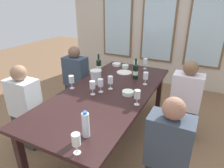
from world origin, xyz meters
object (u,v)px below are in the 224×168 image
object	(u,v)px
tasting_bowl_2	(128,93)
wine_glass_2	(145,62)
tasting_bowl_0	(117,65)
water_bottle	(86,125)
wine_glass_7	(146,76)
wine_glass_3	(71,80)
white_plate_0	(124,72)
wine_glass_8	(101,83)
wine_glass_6	(92,85)
seated_person_0	(76,80)
dining_table	(108,96)
tasting_bowl_1	(125,66)
seated_person_1	(185,102)
wine_glass_5	(111,80)
wine_glass_0	(136,65)
seated_person_3	(167,156)
seated_person_2	(26,109)
wine_glass_1	(76,140)
metal_pitcher	(96,77)
wine_bottle_0	(99,66)
wine_bottle_1	(135,71)
wine_glass_4	(137,95)

from	to	relation	value
tasting_bowl_2	wine_glass_2	size ratio (longest dim) A/B	0.82
tasting_bowl_0	water_bottle	world-z (taller)	water_bottle
wine_glass_7	wine_glass_3	bearing A→B (deg)	-146.07
white_plate_0	wine_glass_8	bearing A→B (deg)	-89.20
wine_glass_6	seated_person_0	distance (m)	1.09
dining_table	tasting_bowl_1	world-z (taller)	tasting_bowl_1
tasting_bowl_1	seated_person_1	distance (m)	1.13
wine_glass_5	seated_person_0	world-z (taller)	seated_person_0
tasting_bowl_2	wine_glass_6	distance (m)	0.44
tasting_bowl_1	tasting_bowl_2	distance (m)	0.99
wine_glass_0	seated_person_3	bearing A→B (deg)	-59.10
seated_person_1	seated_person_0	bearing A→B (deg)	-179.53
tasting_bowl_0	seated_person_0	distance (m)	0.74
tasting_bowl_0	wine_glass_0	world-z (taller)	wine_glass_0
seated_person_2	wine_glass_1	bearing A→B (deg)	-23.92
metal_pitcher	wine_glass_2	xyz separation A→B (m)	(0.41, 0.89, 0.02)
wine_glass_1	seated_person_2	size ratio (longest dim) A/B	0.16
tasting_bowl_1	wine_glass_8	size ratio (longest dim) A/B	0.64
wine_glass_2	seated_person_2	world-z (taller)	seated_person_2
wine_bottle_0	seated_person_3	bearing A→B (deg)	-39.29
wine_bottle_0	tasting_bowl_1	xyz separation A→B (m)	(0.28, 0.40, -0.09)
wine_bottle_1	tasting_bowl_1	xyz separation A→B (m)	(-0.31, 0.37, -0.09)
wine_glass_4	wine_bottle_0	bearing A→B (deg)	142.03
metal_pitcher	wine_glass_5	bearing A→B (deg)	-15.61
wine_glass_0	metal_pitcher	bearing A→B (deg)	-116.06
wine_glass_2	seated_person_3	distance (m)	1.79
wine_glass_1	wine_glass_2	world-z (taller)	same
white_plate_0	wine_glass_0	distance (m)	0.21
tasting_bowl_2	seated_person_2	xyz separation A→B (m)	(-1.16, -0.57, -0.24)
seated_person_2	wine_glass_5	bearing A→B (deg)	34.70
white_plate_0	water_bottle	bearing A→B (deg)	-78.34
wine_glass_1	seated_person_0	world-z (taller)	seated_person_0
tasting_bowl_1	seated_person_2	xyz separation A→B (m)	(-0.74, -1.47, -0.24)
wine_bottle_0	wine_glass_8	size ratio (longest dim) A/B	1.73
wine_glass_0	seated_person_3	size ratio (longest dim) A/B	0.16
seated_person_3	wine_glass_1	bearing A→B (deg)	-139.16
white_plate_0	wine_glass_1	distance (m)	1.82
water_bottle	wine_glass_7	bearing A→B (deg)	85.12
wine_glass_0	tasting_bowl_2	bearing A→B (deg)	-76.05
tasting_bowl_2	seated_person_1	bearing A→B (deg)	40.09
wine_glass_5	wine_glass_6	distance (m)	0.27
wine_glass_4	water_bottle	bearing A→B (deg)	-105.89
wine_bottle_1	wine_glass_0	world-z (taller)	wine_bottle_1
white_plate_0	wine_bottle_1	size ratio (longest dim) A/B	0.79
dining_table	wine_glass_2	world-z (taller)	wine_glass_2
water_bottle	seated_person_3	xyz separation A→B (m)	(0.64, 0.31, -0.33)
metal_pitcher	seated_person_3	bearing A→B (deg)	-31.58
wine_bottle_1	wine_glass_1	world-z (taller)	wine_bottle_1
wine_glass_8	seated_person_3	bearing A→B (deg)	-27.45
wine_glass_2	wine_glass_8	bearing A→B (deg)	-101.31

